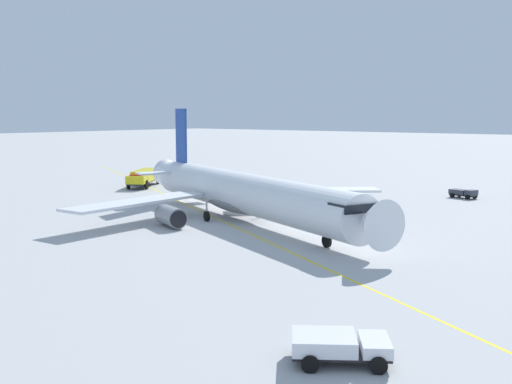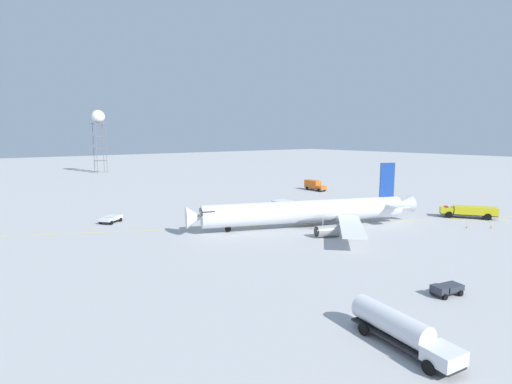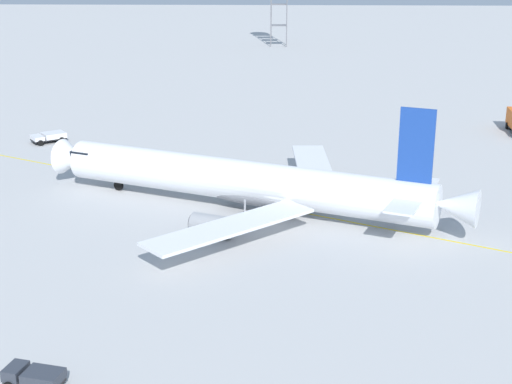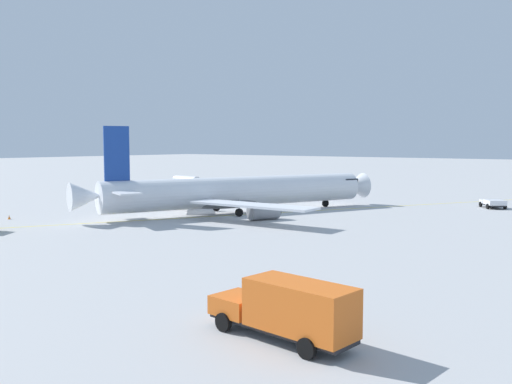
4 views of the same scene
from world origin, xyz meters
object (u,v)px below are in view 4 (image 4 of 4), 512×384
object	(u,v)px
airliner_main	(236,193)
fuel_tanker_truck	(184,182)
pushback_tug_truck	(493,203)
safety_cone_near	(9,217)
baggage_truck_truck	(144,191)
catering_truck_truck	(289,309)

from	to	relation	value
airliner_main	fuel_tanker_truck	distance (m)	43.60
pushback_tug_truck	safety_cone_near	world-z (taller)	pushback_tug_truck
baggage_truck_truck	catering_truck_truck	size ratio (longest dim) A/B	0.45
safety_cone_near	catering_truck_truck	bearing A→B (deg)	-105.38
fuel_tanker_truck	catering_truck_truck	world-z (taller)	catering_truck_truck
baggage_truck_truck	fuel_tanker_truck	bearing A→B (deg)	24.73
fuel_tanker_truck	safety_cone_near	world-z (taller)	fuel_tanker_truck
catering_truck_truck	baggage_truck_truck	bearing A→B (deg)	-30.68
safety_cone_near	baggage_truck_truck	bearing A→B (deg)	21.53
airliner_main	fuel_tanker_truck	size ratio (longest dim) A/B	4.29
pushback_tug_truck	catering_truck_truck	distance (m)	66.95
fuel_tanker_truck	pushback_tug_truck	size ratio (longest dim) A/B	2.01
baggage_truck_truck	fuel_tanker_truck	world-z (taller)	fuel_tanker_truck
baggage_truck_truck	safety_cone_near	distance (m)	36.94
fuel_tanker_truck	catering_truck_truck	size ratio (longest dim) A/B	1.21
airliner_main	safety_cone_near	size ratio (longest dim) A/B	79.61
fuel_tanker_truck	catering_truck_truck	distance (m)	94.65
pushback_tug_truck	safety_cone_near	size ratio (longest dim) A/B	9.24
airliner_main	pushback_tug_truck	distance (m)	39.25
airliner_main	catering_truck_truck	world-z (taller)	airliner_main
baggage_truck_truck	fuel_tanker_truck	xyz separation A→B (m)	(13.73, 2.91, 0.88)
pushback_tug_truck	safety_cone_near	xyz separation A→B (m)	(-51.54, 46.00, -0.53)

